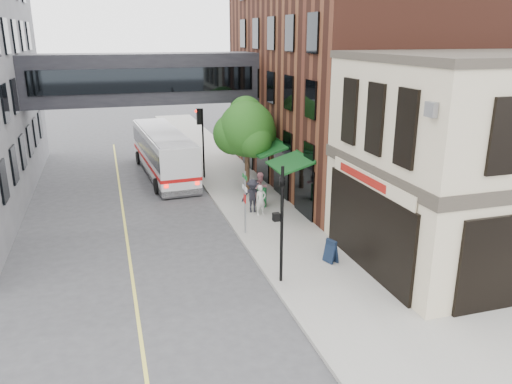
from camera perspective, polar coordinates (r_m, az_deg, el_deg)
ground at (r=17.62m, az=3.82°, el=-13.54°), size 120.00×120.00×0.00m
sidewalk_main at (r=30.41m, az=-1.87°, el=0.31°), size 4.00×60.00×0.15m
corner_building at (r=22.14m, az=24.46°, el=3.24°), size 10.19×8.12×8.45m
brick_building at (r=32.97m, az=11.44°, el=13.58°), size 13.76×18.00×14.00m
skyway_bridge at (r=32.27m, az=-12.72°, el=12.55°), size 14.00×3.18×3.00m
traffic_signal_near at (r=18.15m, az=2.90°, el=-2.12°), size 0.44×0.22×4.60m
traffic_signal_far at (r=32.11m, az=-6.36°, el=7.14°), size 0.53×0.28×4.50m
street_sign_pole at (r=23.01m, az=-1.26°, el=-0.56°), size 0.08×0.75×3.00m
street_tree at (r=28.81m, az=-1.17°, el=7.21°), size 3.80×3.20×5.60m
lane_marking at (r=25.73m, az=-14.75°, el=-3.72°), size 0.12×40.00×0.01m
bus at (r=33.94m, az=-10.55°, el=4.61°), size 3.24×11.12×2.96m
pedestrian_a at (r=25.68m, az=0.56°, el=-0.93°), size 0.62×0.45×1.59m
pedestrian_b at (r=27.20m, az=0.57°, el=0.39°), size 1.10×1.02×1.81m
pedestrian_c at (r=26.05m, az=-0.39°, el=-0.44°), size 1.26×0.89×1.78m
newspaper_box at (r=27.06m, az=0.64°, el=-0.61°), size 0.63×0.60×0.99m
sandwich_board at (r=20.76m, az=8.57°, el=-6.67°), size 0.51×0.63×0.98m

